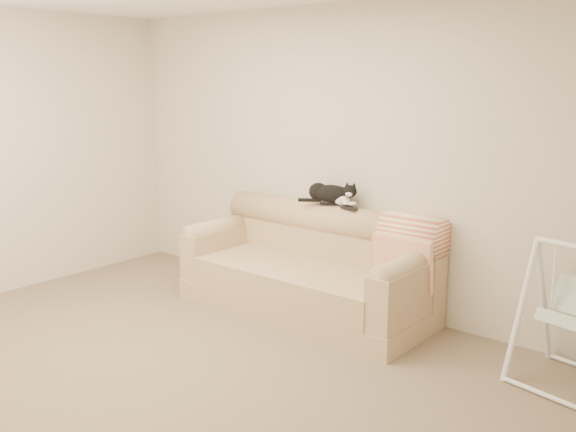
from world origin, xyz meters
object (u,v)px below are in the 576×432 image
at_px(sofa, 310,271).
at_px(remote_a, 331,204).
at_px(remote_b, 349,208).
at_px(tuxedo_cat, 331,194).
at_px(baby_swing, 571,315).

distance_m(sofa, remote_a, 0.61).
bearing_deg(sofa, remote_b, 38.00).
bearing_deg(tuxedo_cat, remote_b, -10.64).
bearing_deg(remote_a, sofa, -97.53).
height_order(remote_b, baby_swing, baby_swing).
bearing_deg(tuxedo_cat, remote_a, 154.30).
relative_size(sofa, remote_a, 11.97).
xyz_separation_m(sofa, tuxedo_cat, (0.04, 0.24, 0.65)).
relative_size(remote_a, remote_b, 1.04).
bearing_deg(remote_b, baby_swing, -6.22).
bearing_deg(remote_a, remote_b, -11.26).
relative_size(remote_b, tuxedo_cat, 0.34).
height_order(remote_a, tuxedo_cat, tuxedo_cat).
height_order(sofa, remote_a, remote_a).
relative_size(sofa, tuxedo_cat, 4.23).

